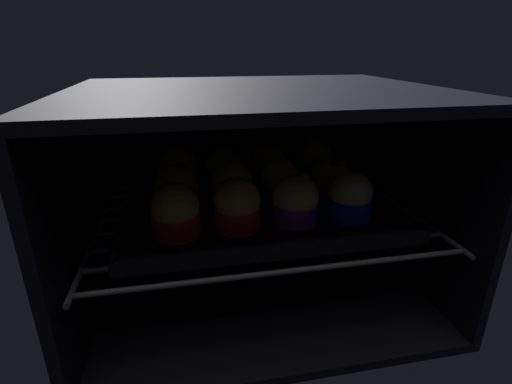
% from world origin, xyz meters
% --- Properties ---
extents(oven_cavity, '(0.59, 0.47, 0.37)m').
position_xyz_m(oven_cavity, '(0.00, 0.26, 0.17)').
color(oven_cavity, black).
rests_on(oven_cavity, ground).
extents(oven_rack, '(0.55, 0.42, 0.01)m').
position_xyz_m(oven_rack, '(0.00, 0.22, 0.14)').
color(oven_rack, '#42424C').
rests_on(oven_rack, oven_cavity).
extents(baking_tray, '(0.46, 0.36, 0.02)m').
position_xyz_m(baking_tray, '(0.00, 0.23, 0.15)').
color(baking_tray, black).
rests_on(baking_tray, oven_rack).
extents(muffin_row0_col0, '(0.07, 0.07, 0.08)m').
position_xyz_m(muffin_row0_col0, '(-0.14, 0.14, 0.19)').
color(muffin_row0_col0, red).
rests_on(muffin_row0_col0, baking_tray).
extents(muffin_row0_col1, '(0.07, 0.07, 0.08)m').
position_xyz_m(muffin_row0_col1, '(-0.05, 0.14, 0.19)').
color(muffin_row0_col1, red).
rests_on(muffin_row0_col1, baking_tray).
extents(muffin_row0_col2, '(0.07, 0.07, 0.08)m').
position_xyz_m(muffin_row0_col2, '(0.05, 0.14, 0.19)').
color(muffin_row0_col2, '#7A238C').
rests_on(muffin_row0_col2, baking_tray).
extents(muffin_row0_col3, '(0.07, 0.07, 0.08)m').
position_xyz_m(muffin_row0_col3, '(0.14, 0.14, 0.19)').
color(muffin_row0_col3, '#1928B7').
rests_on(muffin_row0_col3, baking_tray).
extents(muffin_row1_col0, '(0.08, 0.08, 0.08)m').
position_xyz_m(muffin_row1_col0, '(-0.14, 0.24, 0.19)').
color(muffin_row1_col0, '#1928B7').
rests_on(muffin_row1_col0, baking_tray).
extents(muffin_row1_col1, '(0.07, 0.07, 0.08)m').
position_xyz_m(muffin_row1_col1, '(-0.04, 0.23, 0.19)').
color(muffin_row1_col1, silver).
rests_on(muffin_row1_col1, baking_tray).
extents(muffin_row1_col2, '(0.07, 0.07, 0.08)m').
position_xyz_m(muffin_row1_col2, '(0.04, 0.24, 0.19)').
color(muffin_row1_col2, '#0C8C84').
rests_on(muffin_row1_col2, baking_tray).
extents(muffin_row1_col3, '(0.08, 0.08, 0.08)m').
position_xyz_m(muffin_row1_col3, '(0.14, 0.23, 0.19)').
color(muffin_row1_col3, red).
rests_on(muffin_row1_col3, baking_tray).
extents(muffin_row2_col0, '(0.08, 0.08, 0.09)m').
position_xyz_m(muffin_row2_col0, '(-0.14, 0.33, 0.19)').
color(muffin_row2_col0, '#1928B7').
rests_on(muffin_row2_col0, baking_tray).
extents(muffin_row2_col1, '(0.08, 0.08, 0.08)m').
position_xyz_m(muffin_row2_col1, '(-0.05, 0.33, 0.19)').
color(muffin_row2_col1, '#7A238C').
rests_on(muffin_row2_col1, baking_tray).
extents(muffin_row2_col2, '(0.08, 0.08, 0.08)m').
position_xyz_m(muffin_row2_col2, '(0.05, 0.33, 0.19)').
color(muffin_row2_col2, '#1928B7').
rests_on(muffin_row2_col2, baking_tray).
extents(muffin_row2_col3, '(0.08, 0.08, 0.09)m').
position_xyz_m(muffin_row2_col3, '(0.14, 0.33, 0.19)').
color(muffin_row2_col3, '#1928B7').
rests_on(muffin_row2_col3, baking_tray).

